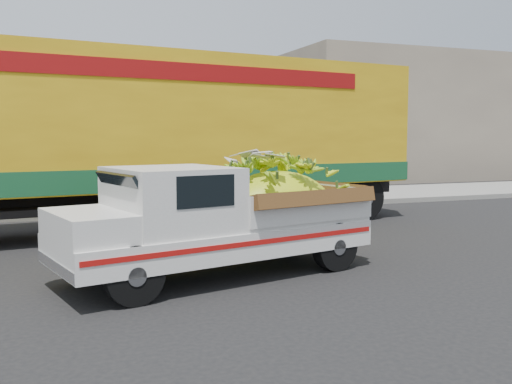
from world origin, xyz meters
name	(u,v)px	position (x,y,z in m)	size (l,w,h in m)	color
ground	(320,269)	(0.00, 0.00, 0.00)	(100.00, 100.00, 0.00)	black
curb	(199,210)	(0.00, 7.19, 0.07)	(60.00, 0.25, 0.15)	gray
sidewalk	(181,202)	(0.00, 9.29, 0.07)	(60.00, 4.00, 0.14)	gray
building_right	(422,118)	(14.00, 16.19, 3.00)	(14.00, 6.00, 6.00)	gray
pickup_truck	(238,215)	(-1.27, 0.24, 0.88)	(4.92, 2.72, 1.63)	black
semi_trailer	(168,134)	(-1.35, 4.74, 2.12)	(12.05, 4.04, 3.80)	black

